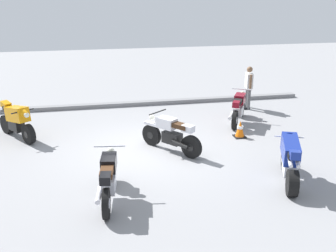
# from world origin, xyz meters

# --- Properties ---
(ground_plane) EXTENTS (40.00, 40.00, 0.00)m
(ground_plane) POSITION_xyz_m (0.00, 0.00, 0.00)
(ground_plane) COLOR gray
(curb_edge) EXTENTS (14.00, 0.30, 0.15)m
(curb_edge) POSITION_xyz_m (0.00, 4.60, 0.07)
(curb_edge) COLOR gray
(curb_edge) RESTS_ON ground
(motorcycle_black_cruiser) EXTENTS (0.74, 2.09, 1.09)m
(motorcycle_black_cruiser) POSITION_xyz_m (-1.22, -2.64, 0.52)
(motorcycle_black_cruiser) COLOR black
(motorcycle_black_cruiser) RESTS_ON ground
(motorcycle_silver_cruiser) EXTENTS (1.41, 1.70, 1.09)m
(motorcycle_silver_cruiser) POSITION_xyz_m (0.66, -0.23, 0.52)
(motorcycle_silver_cruiser) COLOR black
(motorcycle_silver_cruiser) RESTS_ON ground
(motorcycle_maroon_cruiser) EXTENTS (1.15, 1.87, 1.09)m
(motorcycle_maroon_cruiser) POSITION_xyz_m (3.44, 1.80, 0.52)
(motorcycle_maroon_cruiser) COLOR black
(motorcycle_maroon_cruiser) RESTS_ON ground
(motorcycle_orange_sportbike) EXTENTS (1.28, 1.71, 1.14)m
(motorcycle_orange_sportbike) POSITION_xyz_m (-3.75, 1.73, 0.59)
(motorcycle_orange_sportbike) COLOR black
(motorcycle_orange_sportbike) RESTS_ON ground
(motorcycle_blue_sportbike) EXTENTS (0.95, 1.89, 1.14)m
(motorcycle_blue_sportbike) POSITION_xyz_m (3.04, -2.59, 0.59)
(motorcycle_blue_sportbike) COLOR black
(motorcycle_blue_sportbike) RESTS_ON ground
(person_in_white_shirt) EXTENTS (0.37, 0.64, 1.62)m
(person_in_white_shirt) POSITION_xyz_m (4.42, 3.37, 0.92)
(person_in_white_shirt) COLOR #59595B
(person_in_white_shirt) RESTS_ON ground
(traffic_cone) EXTENTS (0.36, 0.36, 0.53)m
(traffic_cone) POSITION_xyz_m (3.00, 0.47, 0.26)
(traffic_cone) COLOR black
(traffic_cone) RESTS_ON ground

